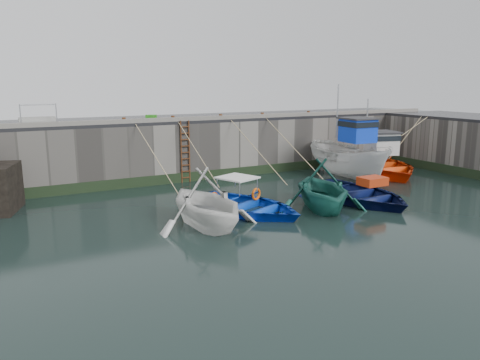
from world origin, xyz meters
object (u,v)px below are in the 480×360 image
bollard_a (124,120)px  bollard_b (173,118)px  ladder (185,152)px  boat_near_blue (247,212)px  boat_far_white (350,159)px  bollard_e (308,113)px  boat_near_white (206,226)px  boat_far_orange (375,164)px  boat_near_navy (358,200)px  fish_crate (151,118)px  boat_near_blacktrim (321,208)px  bollard_c (221,117)px  bollard_d (262,115)px

bollard_a → bollard_b: same height
ladder → boat_near_blue: ladder is taller
boat_near_blue → boat_far_white: bearing=1.3°
ladder → bollard_e: bollard_e is taller
boat_near_white → bollard_b: bearing=75.3°
boat_far_orange → boat_near_white: bearing=-144.1°
boat_near_navy → boat_far_white: bearing=53.2°
boat_near_navy → boat_far_white: size_ratio=0.89×
bollard_b → bollard_e: same height
boat_near_white → bollard_b: bollard_b is taller
bollard_a → boat_near_navy: bearing=-42.4°
boat_near_navy → bollard_e: 8.67m
bollard_e → boat_near_blue: bearing=-139.6°
boat_far_orange → bollard_a: bearing=-176.9°
bollard_b → fish_crate: bearing=152.9°
boat_near_white → boat_far_orange: (12.80, 4.73, 0.49)m
boat_near_navy → boat_near_blue: bearing=172.3°
boat_near_blue → bollard_b: size_ratio=18.27×
boat_near_blacktrim → bollard_c: bollard_c is taller
boat_near_blacktrim → bollard_a: 10.37m
boat_far_white → bollard_b: bearing=161.7°
boat_near_blue → ladder: bearing=69.1°
boat_near_white → boat_near_blacktrim: size_ratio=1.02×
bollard_a → bollard_b: 2.50m
boat_near_white → bollard_d: bollard_d is taller
bollard_b → bollard_c: 2.70m
ladder → boat_near_blacktrim: ladder is taller
bollard_c → bollard_b: bearing=180.0°
boat_near_blacktrim → boat_near_navy: 2.30m
boat_near_blacktrim → bollard_c: size_ratio=16.01×
boat_far_white → ladder: bearing=162.6°
boat_near_blacktrim → bollard_a: (-5.95, 7.83, 3.30)m
fish_crate → boat_near_blue: bearing=-56.8°
ladder → boat_near_navy: (5.24, -7.19, -1.59)m
bollard_a → bollard_b: (2.50, 0.00, 0.00)m
bollard_b → bollard_d: bearing=0.0°
bollard_a → bollard_e: (11.00, 0.00, 0.00)m
boat_near_blacktrim → boat_far_white: boat_far_white is taller
ladder → fish_crate: bearing=150.5°
boat_near_blue → bollard_a: size_ratio=18.27×
ladder → boat_near_blacktrim: (2.95, -7.49, -1.59)m
boat_near_blue → bollard_e: 11.02m
boat_near_blacktrim → boat_far_orange: 9.05m
boat_near_blacktrim → boat_far_orange: boat_far_orange is taller
ladder → bollard_d: size_ratio=11.43×
boat_near_navy → bollard_d: 8.23m
boat_near_navy → bollard_d: size_ratio=19.69×
boat_near_blue → boat_near_blacktrim: bearing=-39.8°
bollard_d → boat_far_orange: bearing=-27.4°
boat_near_white → boat_far_white: bearing=20.1°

